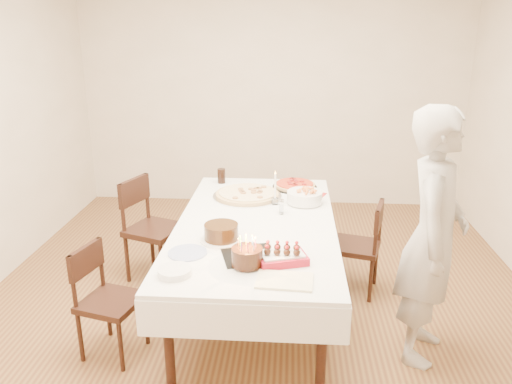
# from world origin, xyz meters

# --- Properties ---
(floor) EXTENTS (5.00, 5.00, 0.00)m
(floor) POSITION_xyz_m (0.00, 0.00, 0.00)
(floor) COLOR brown
(floor) RESTS_ON ground
(wall_back) EXTENTS (4.50, 0.04, 2.70)m
(wall_back) POSITION_xyz_m (0.00, 2.50, 1.35)
(wall_back) COLOR beige
(wall_back) RESTS_ON floor
(dining_table) EXTENTS (1.60, 2.34, 0.75)m
(dining_table) POSITION_xyz_m (-0.01, -0.06, 0.38)
(dining_table) COLOR white
(dining_table) RESTS_ON floor
(chair_right_savory) EXTENTS (0.50, 0.50, 0.79)m
(chair_right_savory) POSITION_xyz_m (0.78, 0.36, 0.39)
(chair_right_savory) COLOR black
(chair_right_savory) RESTS_ON floor
(chair_left_savory) EXTENTS (0.59, 0.59, 0.89)m
(chair_left_savory) POSITION_xyz_m (-0.92, 0.46, 0.44)
(chair_left_savory) COLOR black
(chair_left_savory) RESTS_ON floor
(chair_left_dessert) EXTENTS (0.48, 0.48, 0.77)m
(chair_left_dessert) POSITION_xyz_m (-0.93, -0.61, 0.38)
(chair_left_dessert) COLOR black
(chair_left_dessert) RESTS_ON floor
(person) EXTENTS (0.59, 0.71, 1.68)m
(person) POSITION_xyz_m (1.14, -0.45, 0.84)
(person) COLOR beige
(person) RESTS_ON floor
(pizza_white) EXTENTS (0.69, 0.69, 0.04)m
(pizza_white) POSITION_xyz_m (-0.12, 0.50, 0.77)
(pizza_white) COLOR beige
(pizza_white) RESTS_ON dining_table
(pizza_pepperoni) EXTENTS (0.47, 0.47, 0.04)m
(pizza_pepperoni) POSITION_xyz_m (0.27, 0.77, 0.77)
(pizza_pepperoni) COLOR red
(pizza_pepperoni) RESTS_ON dining_table
(red_placemat) EXTENTS (0.32, 0.32, 0.01)m
(red_placemat) POSITION_xyz_m (0.39, 0.57, 0.75)
(red_placemat) COLOR #B21E1E
(red_placemat) RESTS_ON dining_table
(pasta_bowl) EXTENTS (0.35, 0.35, 0.09)m
(pasta_bowl) POSITION_xyz_m (0.35, 0.38, 0.80)
(pasta_bowl) COLOR white
(pasta_bowl) RESTS_ON dining_table
(taper_candle) EXTENTS (0.06, 0.06, 0.28)m
(taper_candle) POSITION_xyz_m (0.11, 0.34, 0.89)
(taper_candle) COLOR white
(taper_candle) RESTS_ON dining_table
(shaker_pair) EXTENTS (0.10, 0.10, 0.10)m
(shaker_pair) POSITION_xyz_m (0.17, 0.12, 0.80)
(shaker_pair) COLOR white
(shaker_pair) RESTS_ON dining_table
(cola_glass) EXTENTS (0.09, 0.09, 0.13)m
(cola_glass) POSITION_xyz_m (-0.39, 0.86, 0.82)
(cola_glass) COLOR black
(cola_glass) RESTS_ON dining_table
(layer_cake) EXTENTS (0.35, 0.35, 0.11)m
(layer_cake) POSITION_xyz_m (-0.22, -0.39, 0.81)
(layer_cake) COLOR #341E0D
(layer_cake) RESTS_ON dining_table
(cake_board) EXTENTS (0.38, 0.38, 0.01)m
(cake_board) POSITION_xyz_m (-0.02, -0.61, 0.75)
(cake_board) COLOR black
(cake_board) RESTS_ON dining_table
(birthday_cake) EXTENTS (0.24, 0.24, 0.17)m
(birthday_cake) POSITION_xyz_m (-0.02, -0.75, 0.85)
(birthday_cake) COLOR #351C0E
(birthday_cake) RESTS_ON dining_table
(strawberry_box) EXTENTS (0.34, 0.27, 0.07)m
(strawberry_box) POSITION_xyz_m (0.19, -0.68, 0.79)
(strawberry_box) COLOR #A61326
(strawberry_box) RESTS_ON dining_table
(box_lid) EXTENTS (0.33, 0.23, 0.03)m
(box_lid) POSITION_xyz_m (0.21, -0.92, 0.75)
(box_lid) COLOR beige
(box_lid) RESTS_ON dining_table
(plate_stack) EXTENTS (0.22, 0.22, 0.04)m
(plate_stack) POSITION_xyz_m (-0.42, -0.88, 0.77)
(plate_stack) COLOR white
(plate_stack) RESTS_ON dining_table
(china_plate) EXTENTS (0.25, 0.25, 0.01)m
(china_plate) POSITION_xyz_m (-0.40, -0.60, 0.75)
(china_plate) COLOR white
(china_plate) RESTS_ON dining_table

